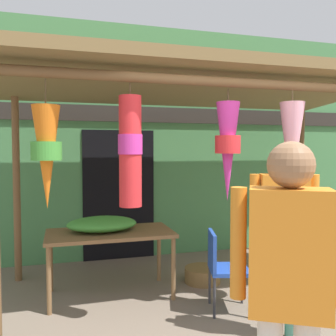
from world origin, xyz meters
The scene contains 9 objects.
ground_plane centered at (0.00, 0.00, 0.00)m, with size 30.00×30.00×0.00m, color #756656.
shop_facade centered at (-0.01, 2.65, 1.81)m, with size 9.95×0.29×3.62m.
market_stall_canopy centered at (-0.17, 0.93, 2.28)m, with size 4.75×2.17×2.63m.
display_table centered at (-1.22, 1.09, 0.68)m, with size 1.44×0.74×0.75m.
flower_heap_on_table centered at (-1.29, 1.13, 0.84)m, with size 0.80×0.56×0.17m.
folding_chair centered at (-0.14, 0.36, 0.50)m, with size 0.49×0.49×0.84m.
wicker_basket_by_table centered at (-0.03, 1.19, 0.09)m, with size 0.46×0.46×0.19m, color brown.
vendor_in_orange centered at (-0.64, -1.55, 1.04)m, with size 0.53×0.39×1.74m.
customer_foreground centered at (0.13, -0.34, 1.02)m, with size 0.56×0.36×1.72m.
Camera 1 is at (-1.74, -3.13, 1.70)m, focal length 39.25 mm.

